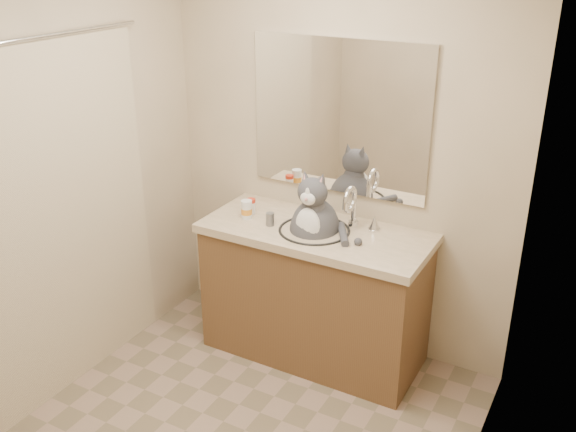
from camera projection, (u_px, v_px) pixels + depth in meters
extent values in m
cube|color=beige|center=(339.00, 158.00, 3.81)|extent=(2.20, 0.01, 2.40)
cube|color=beige|center=(40.00, 192.00, 3.29)|extent=(0.01, 2.50, 2.40)
cube|color=beige|center=(472.00, 300.00, 2.31)|extent=(0.01, 2.50, 2.40)
cube|color=brown|center=(315.00, 296.00, 3.89)|extent=(1.30, 0.55, 0.80)
cube|color=beige|center=(316.00, 233.00, 3.72)|extent=(1.34, 0.59, 0.05)
torus|color=black|center=(314.00, 230.00, 3.70)|extent=(0.42, 0.42, 0.02)
ellipsoid|color=white|center=(314.00, 242.00, 3.73)|extent=(0.40, 0.40, 0.15)
cylinder|color=silver|center=(354.00, 210.00, 3.72)|extent=(0.03, 0.03, 0.18)
torus|color=silver|center=(350.00, 199.00, 3.63)|extent=(0.03, 0.16, 0.16)
cone|color=silver|center=(374.00, 222.00, 3.68)|extent=(0.06, 0.06, 0.08)
cube|color=white|center=(339.00, 117.00, 3.69)|extent=(1.10, 0.02, 0.90)
cube|color=beige|center=(68.00, 223.00, 3.42)|extent=(0.01, 1.20, 1.90)
cylinder|color=silver|center=(40.00, 37.00, 3.04)|extent=(0.02, 1.30, 0.02)
ellipsoid|color=#47474C|center=(315.00, 231.00, 3.72)|extent=(0.31, 0.34, 0.39)
ellipsoid|color=white|center=(308.00, 228.00, 3.61)|extent=(0.16, 0.10, 0.24)
ellipsoid|color=#47474C|center=(313.00, 192.00, 3.58)|extent=(0.19, 0.17, 0.17)
ellipsoid|color=white|center=(308.00, 199.00, 3.53)|extent=(0.09, 0.05, 0.07)
sphere|color=#D88C8C|center=(306.00, 199.00, 3.51)|extent=(0.02, 0.02, 0.02)
cone|color=#47474C|center=(305.00, 177.00, 3.58)|extent=(0.08, 0.07, 0.08)
cone|color=#47474C|center=(322.00, 179.00, 3.54)|extent=(0.08, 0.07, 0.08)
cylinder|color=#47474C|center=(343.00, 234.00, 3.61)|extent=(0.17, 0.24, 0.04)
cylinder|color=white|center=(251.00, 208.00, 3.91)|extent=(0.06, 0.06, 0.07)
cylinder|color=red|center=(251.00, 201.00, 3.89)|extent=(0.06, 0.06, 0.02)
cylinder|color=white|center=(247.00, 211.00, 3.84)|extent=(0.08, 0.08, 0.09)
cylinder|color=orange|center=(247.00, 211.00, 3.84)|extent=(0.08, 0.08, 0.04)
cylinder|color=white|center=(246.00, 202.00, 3.82)|extent=(0.09, 0.09, 0.02)
cylinder|color=slate|center=(270.00, 219.00, 3.75)|extent=(0.06, 0.06, 0.08)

